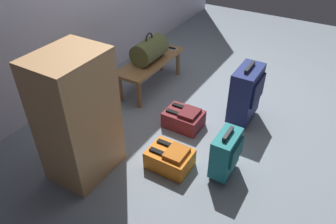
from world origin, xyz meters
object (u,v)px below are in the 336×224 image
(suitcase_small_teal, at_px, (226,153))
(side_cabinet, at_px, (77,118))
(backpack_maroon, at_px, (184,118))
(duffel_bag_olive, at_px, (150,50))
(suitcase_upright_navy, at_px, (246,93))
(bench, at_px, (151,64))
(cell_phone, at_px, (171,48))
(backpack_orange, at_px, (170,158))

(suitcase_small_teal, distance_m, side_cabinet, 1.24)
(backpack_maroon, xyz_separation_m, side_cabinet, (-0.96, 0.45, 0.46))
(duffel_bag_olive, height_order, side_cabinet, side_cabinet)
(duffel_bag_olive, relative_size, side_cabinet, 0.40)
(suitcase_upright_navy, xyz_separation_m, backpack_maroon, (-0.42, 0.48, -0.23))
(bench, distance_m, side_cabinet, 1.49)
(bench, xyz_separation_m, suitcase_upright_navy, (-0.07, -1.20, 0.02))
(suitcase_upright_navy, bearing_deg, duffel_bag_olive, 87.55)
(cell_phone, bearing_deg, backpack_maroon, -143.11)
(bench, height_order, side_cabinet, side_cabinet)
(duffel_bag_olive, relative_size, backpack_maroon, 1.16)
(cell_phone, bearing_deg, bench, 172.40)
(cell_phone, bearing_deg, backpack_orange, -150.15)
(backpack_orange, bearing_deg, cell_phone, 29.85)
(cell_phone, distance_m, backpack_orange, 1.70)
(backpack_orange, bearing_deg, side_cabinet, 121.59)
(suitcase_upright_navy, bearing_deg, backpack_maroon, 131.45)
(cell_phone, height_order, backpack_maroon, cell_phone)
(bench, distance_m, duffel_bag_olive, 0.19)
(backpack_maroon, distance_m, backpack_orange, 0.60)
(bench, height_order, cell_phone, cell_phone)
(bench, distance_m, suitcase_upright_navy, 1.20)
(bench, bearing_deg, backpack_orange, -140.04)
(side_cabinet, bearing_deg, suitcase_upright_navy, -34.06)
(suitcase_small_teal, bearing_deg, duffel_bag_olive, 56.39)
(suitcase_upright_navy, height_order, backpack_orange, suitcase_upright_navy)
(duffel_bag_olive, bearing_deg, cell_phone, -7.35)
(backpack_maroon, relative_size, side_cabinet, 0.35)
(bench, bearing_deg, suitcase_upright_navy, -93.11)
(bench, xyz_separation_m, duffel_bag_olive, (-0.01, 0.00, 0.19))
(bench, relative_size, backpack_maroon, 2.63)
(duffel_bag_olive, distance_m, cell_phone, 0.43)
(side_cabinet, bearing_deg, suitcase_small_teal, -62.83)
(bench, relative_size, backpack_orange, 2.63)
(cell_phone, relative_size, suitcase_small_teal, 0.31)
(duffel_bag_olive, relative_size, cell_phone, 3.06)
(bench, xyz_separation_m, backpack_orange, (-1.06, -0.89, -0.22))
(duffel_bag_olive, xyz_separation_m, cell_phone, (0.41, -0.05, -0.13))
(suitcase_small_teal, height_order, side_cabinet, side_cabinet)
(bench, relative_size, suitcase_small_teal, 2.17)
(suitcase_small_teal, distance_m, backpack_maroon, 0.75)
(suitcase_upright_navy, distance_m, backpack_maroon, 0.68)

